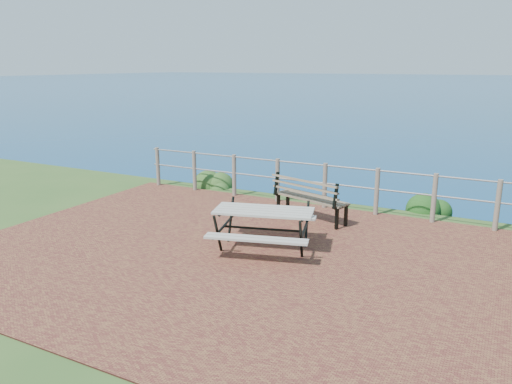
% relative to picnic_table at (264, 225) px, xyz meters
% --- Properties ---
extents(ground, '(10.00, 7.00, 0.12)m').
position_rel_picnic_table_xyz_m(ground, '(0.05, -0.43, -0.45)').
color(ground, brown).
rests_on(ground, ground).
extents(ocean, '(1200.00, 1200.00, 0.00)m').
position_rel_picnic_table_xyz_m(ocean, '(0.05, 199.57, -0.45)').
color(ocean, navy).
rests_on(ocean, ground).
extents(safety_railing, '(9.40, 0.10, 1.00)m').
position_rel_picnic_table_xyz_m(safety_railing, '(0.05, 2.92, 0.12)').
color(safety_railing, '#6B5B4C').
rests_on(safety_railing, ground).
extents(picnic_table, '(1.78, 1.40, 0.70)m').
position_rel_picnic_table_xyz_m(picnic_table, '(0.00, 0.00, 0.00)').
color(picnic_table, '#9B978B').
rests_on(picnic_table, ground).
extents(park_bench, '(1.67, 0.86, 0.92)m').
position_rel_picnic_table_xyz_m(park_bench, '(0.11, 1.95, 0.15)').
color(park_bench, brown).
rests_on(park_bench, ground).
extents(shrub_lip_west, '(0.81, 0.81, 0.56)m').
position_rel_picnic_table_xyz_m(shrub_lip_west, '(-3.21, 3.45, -0.45)').
color(shrub_lip_west, '#305821').
rests_on(shrub_lip_west, ground).
extents(shrub_lip_east, '(0.76, 0.76, 0.50)m').
position_rel_picnic_table_xyz_m(shrub_lip_east, '(2.14, 3.86, -0.45)').
color(shrub_lip_east, '#1B4716').
rests_on(shrub_lip_east, ground).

